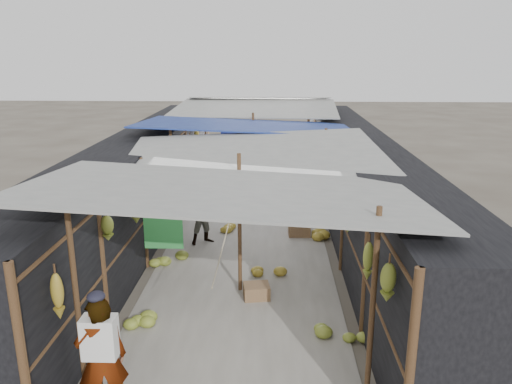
# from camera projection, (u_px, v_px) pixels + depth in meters

# --- Properties ---
(aisle_slab) EXTENTS (3.60, 16.00, 0.02)m
(aisle_slab) POSITION_uv_depth(u_px,v_px,m) (249.00, 227.00, 12.65)
(aisle_slab) COLOR #9E998E
(aisle_slab) RESTS_ON ground
(stall_left) EXTENTS (1.40, 15.00, 2.30)m
(stall_left) POSITION_uv_depth(u_px,v_px,m) (141.00, 182.00, 12.44)
(stall_left) COLOR black
(stall_left) RESTS_ON ground
(stall_right) EXTENTS (1.40, 15.00, 2.30)m
(stall_right) POSITION_uv_depth(u_px,v_px,m) (359.00, 184.00, 12.26)
(stall_right) COLOR black
(stall_right) RESTS_ON ground
(crate_near) EXTENTS (0.51, 0.43, 0.27)m
(crate_near) POSITION_uv_depth(u_px,v_px,m) (257.00, 292.00, 8.95)
(crate_near) COLOR #95714B
(crate_near) RESTS_ON ground
(crate_mid) EXTENTS (0.53, 0.43, 0.31)m
(crate_mid) POSITION_uv_depth(u_px,v_px,m) (299.00, 230.00, 12.02)
(crate_mid) COLOR #95714B
(crate_mid) RESTS_ON ground
(crate_back) EXTENTS (0.58, 0.52, 0.31)m
(crate_back) POSITION_uv_depth(u_px,v_px,m) (225.00, 175.00, 17.29)
(crate_back) COLOR #95714B
(crate_back) RESTS_ON ground
(black_basin) EXTENTS (0.63, 0.63, 0.19)m
(black_basin) POSITION_uv_depth(u_px,v_px,m) (312.00, 207.00, 14.02)
(black_basin) COLOR black
(black_basin) RESTS_ON ground
(vendor_elderly) EXTENTS (0.68, 0.57, 1.60)m
(vendor_elderly) POSITION_uv_depth(u_px,v_px,m) (102.00, 359.00, 5.87)
(vendor_elderly) COLOR silver
(vendor_elderly) RESTS_ON ground
(shopper_blue) EXTENTS (0.86, 0.80, 1.41)m
(shopper_blue) POSITION_uv_depth(u_px,v_px,m) (205.00, 215.00, 11.39)
(shopper_blue) COLOR #1D4A93
(shopper_blue) RESTS_ON ground
(vendor_seated) EXTENTS (0.53, 0.64, 0.86)m
(vendor_seated) POSITION_uv_depth(u_px,v_px,m) (312.00, 212.00, 12.47)
(vendor_seated) COLOR #46403D
(vendor_seated) RESTS_ON ground
(market_canopy) EXTENTS (5.62, 15.20, 2.77)m
(market_canopy) POSITION_uv_depth(u_px,v_px,m) (250.00, 131.00, 12.32)
(market_canopy) COLOR brown
(market_canopy) RESTS_ON ground
(hanging_bananas) EXTENTS (3.96, 13.83, 0.86)m
(hanging_bananas) POSITION_uv_depth(u_px,v_px,m) (249.00, 164.00, 12.20)
(hanging_bananas) COLOR olive
(hanging_bananas) RESTS_ON ground
(floor_bananas) EXTENTS (3.99, 10.27, 0.33)m
(floor_bananas) POSITION_uv_depth(u_px,v_px,m) (259.00, 229.00, 12.05)
(floor_bananas) COLOR olive
(floor_bananas) RESTS_ON ground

